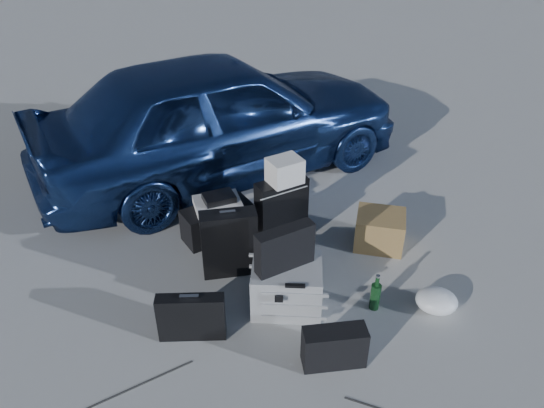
% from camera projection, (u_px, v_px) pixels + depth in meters
% --- Properties ---
extents(ground, '(60.00, 60.00, 0.00)m').
position_uv_depth(ground, '(279.00, 321.00, 3.91)').
color(ground, '#9C9D98').
rests_on(ground, ground).
extents(car, '(4.10, 2.55, 1.30)m').
position_uv_depth(car, '(220.00, 116.00, 5.43)').
color(car, navy).
rests_on(car, ground).
extents(pelican_case, '(0.61, 0.55, 0.37)m').
position_uv_depth(pelican_case, '(287.00, 286.00, 3.95)').
color(pelican_case, gray).
rests_on(pelican_case, ground).
extents(laptop_bag, '(0.46, 0.23, 0.33)m').
position_uv_depth(laptop_bag, '(285.00, 248.00, 3.76)').
color(laptop_bag, black).
rests_on(laptop_bag, pelican_case).
extents(briefcase, '(0.48, 0.20, 0.37)m').
position_uv_depth(briefcase, '(191.00, 317.00, 3.68)').
color(briefcase, black).
rests_on(briefcase, ground).
extents(suitcase_left, '(0.45, 0.18, 0.58)m').
position_uv_depth(suitcase_left, '(229.00, 243.00, 4.22)').
color(suitcase_left, black).
rests_on(suitcase_left, ground).
extents(suitcase_right, '(0.49, 0.29, 0.55)m').
position_uv_depth(suitcase_right, '(281.00, 208.00, 4.67)').
color(suitcase_right, black).
rests_on(suitcase_right, ground).
extents(white_carton, '(0.32, 0.29, 0.22)m').
position_uv_depth(white_carton, '(285.00, 171.00, 4.45)').
color(white_carton, silver).
rests_on(white_carton, suitcase_right).
extents(duffel_bag, '(0.66, 0.45, 0.30)m').
position_uv_depth(duffel_bag, '(217.00, 221.00, 4.71)').
color(duffel_bag, black).
rests_on(duffel_bag, ground).
extents(flat_box_white, '(0.41, 0.32, 0.07)m').
position_uv_depth(flat_box_white, '(218.00, 204.00, 4.61)').
color(flat_box_white, silver).
rests_on(flat_box_white, duffel_bag).
extents(flat_box_black, '(0.29, 0.23, 0.06)m').
position_uv_depth(flat_box_black, '(219.00, 198.00, 4.58)').
color(flat_box_black, black).
rests_on(flat_box_black, flat_box_white).
extents(cardboard_box, '(0.53, 0.50, 0.31)m').
position_uv_depth(cardboard_box, '(380.00, 230.00, 4.60)').
color(cardboard_box, '#9C8044').
rests_on(cardboard_box, ground).
extents(plastic_bag, '(0.39, 0.37, 0.17)m').
position_uv_depth(plastic_bag, '(437.00, 301.00, 3.96)').
color(plastic_bag, white).
rests_on(plastic_bag, ground).
extents(messenger_bag, '(0.44, 0.20, 0.30)m').
position_uv_depth(messenger_bag, '(334.00, 347.00, 3.50)').
color(messenger_bag, black).
rests_on(messenger_bag, ground).
extents(green_bottle, '(0.08, 0.08, 0.30)m').
position_uv_depth(green_bottle, '(376.00, 293.00, 3.94)').
color(green_bottle, '#103416').
rests_on(green_bottle, ground).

